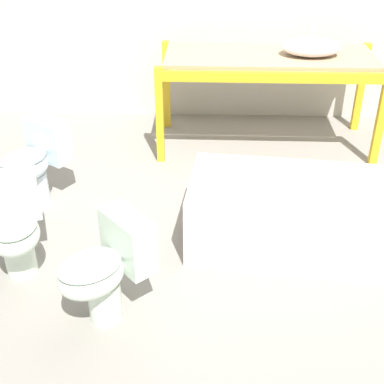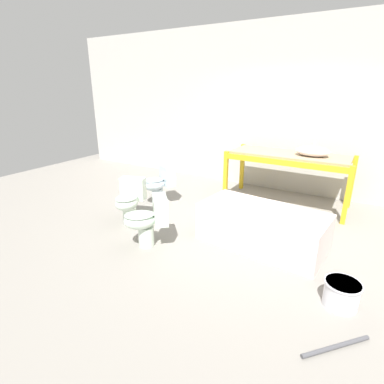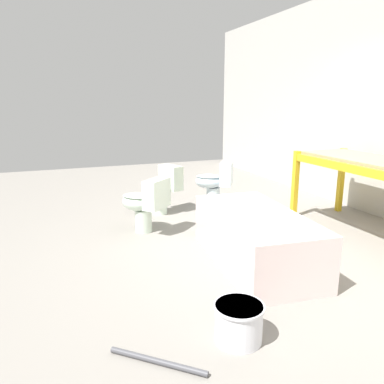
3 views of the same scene
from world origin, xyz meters
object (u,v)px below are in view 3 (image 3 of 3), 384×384
(toilet_extra, at_px, (145,202))
(bucket_white, at_px, (239,322))
(toilet_near, at_px, (161,187))
(bathtub_main, at_px, (255,234))
(toilet_far, at_px, (215,181))

(toilet_extra, relative_size, bucket_white, 1.98)
(toilet_near, distance_m, bucket_white, 3.07)
(bathtub_main, height_order, bucket_white, bathtub_main)
(bathtub_main, xyz_separation_m, toilet_extra, (-1.28, -0.79, 0.08))
(toilet_near, height_order, toilet_far, same)
(toilet_far, bearing_deg, toilet_extra, -25.24)
(toilet_near, bearing_deg, bucket_white, -26.47)
(toilet_near, relative_size, toilet_extra, 1.00)
(bathtub_main, bearing_deg, toilet_far, 171.64)
(bathtub_main, distance_m, bucket_white, 1.31)
(bathtub_main, distance_m, toilet_far, 2.17)
(toilet_near, xyz_separation_m, toilet_far, (-0.13, 0.91, 0.00))
(bathtub_main, relative_size, toilet_near, 2.47)
(toilet_near, height_order, toilet_extra, same)
(toilet_far, xyz_separation_m, bucket_white, (3.17, -1.28, -0.24))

